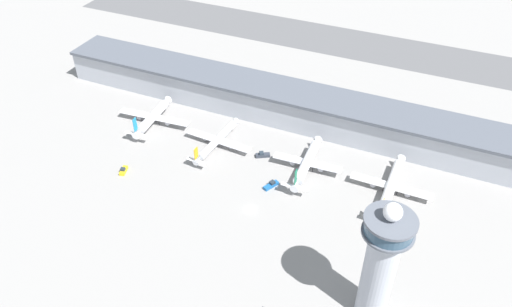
{
  "coord_description": "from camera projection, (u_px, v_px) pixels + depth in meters",
  "views": [
    {
      "loc": [
        63.21,
        -136.8,
        150.03
      ],
      "look_at": [
        -9.42,
        28.03,
        6.91
      ],
      "focal_mm": 35.0,
      "sensor_mm": 36.0,
      "label": 1
    }
  ],
  "objects": [
    {
      "name": "airplane_gate_bravo",
      "position": [
        217.0,
        140.0,
        243.26
      ],
      "size": [
        35.4,
        38.84,
        11.36
      ],
      "color": "silver",
      "rests_on": "ground"
    },
    {
      "name": "airplane_gate_delta",
      "position": [
        391.0,
        186.0,
        216.55
      ],
      "size": [
        36.15,
        42.85,
        13.49
      ],
      "color": "white",
      "rests_on": "ground"
    },
    {
      "name": "runway_strip",
      "position": [
        355.0,
        44.0,
        333.39
      ],
      "size": [
        417.73,
        44.0,
        0.01
      ],
      "primitive_type": "cube",
      "color": "#515154",
      "rests_on": "ground"
    },
    {
      "name": "airplane_gate_alpha",
      "position": [
        153.0,
        117.0,
        257.83
      ],
      "size": [
        39.4,
        35.59,
        14.02
      ],
      "color": "white",
      "rests_on": "ground"
    },
    {
      "name": "terminal_building",
      "position": [
        306.0,
        108.0,
        255.82
      ],
      "size": [
        278.48,
        25.0,
        17.92
      ],
      "color": "#A3A8B2",
      "rests_on": "ground"
    },
    {
      "name": "service_truck_baggage",
      "position": [
        271.0,
        185.0,
        221.98
      ],
      "size": [
        5.4,
        7.82,
        2.67
      ],
      "color": "black",
      "rests_on": "ground"
    },
    {
      "name": "control_tower",
      "position": [
        381.0,
        262.0,
        156.9
      ],
      "size": [
        16.07,
        16.07,
        50.64
      ],
      "color": "#ADB2BC",
      "rests_on": "ground"
    },
    {
      "name": "service_truck_catering",
      "position": [
        124.0,
        170.0,
        229.81
      ],
      "size": [
        3.89,
        6.36,
        2.72
      ],
      "color": "black",
      "rests_on": "ground"
    },
    {
      "name": "service_truck_fuel",
      "position": [
        263.0,
        155.0,
        238.74
      ],
      "size": [
        7.12,
        5.56,
        2.74
      ],
      "color": "black",
      "rests_on": "ground"
    },
    {
      "name": "ground_plane",
      "position": [
        250.0,
        209.0,
        211.3
      ],
      "size": [
        1000.0,
        1000.0,
        0.0
      ],
      "primitive_type": "plane",
      "color": "gray"
    },
    {
      "name": "airplane_gate_charlie",
      "position": [
        307.0,
        163.0,
        228.45
      ],
      "size": [
        32.51,
        38.26,
        13.99
      ],
      "color": "silver",
      "rests_on": "ground"
    }
  ]
}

